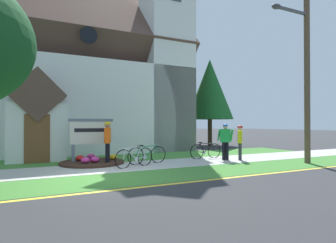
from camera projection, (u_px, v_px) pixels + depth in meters
ground at (86, 161)px, 11.96m from camera, size 140.00×140.00×0.00m
sidewalk_slab at (105, 168)px, 10.13m from camera, size 32.00×2.39×0.01m
grass_verge at (122, 179)px, 8.06m from camera, size 32.00×2.19×0.01m
church_lawn at (93, 159)px, 12.54m from camera, size 24.00×2.93×0.01m
curb_paint_stripe at (134, 188)px, 6.94m from camera, size 28.00×0.16×0.01m
church_building at (84, 78)px, 18.11m from camera, size 13.65×11.37×13.44m
church_sign at (91, 134)px, 11.48m from camera, size 1.86×0.20×1.90m
flower_bed at (92, 162)px, 11.22m from camera, size 2.65×2.65×0.34m
bicycle_silver at (147, 155)px, 11.21m from camera, size 1.80×0.28×0.80m
bicycle_white at (206, 151)px, 12.92m from camera, size 1.73×0.08×0.83m
bicycle_yellow at (135, 157)px, 10.37m from camera, size 1.71×0.61×0.86m
cyclist_in_green_jersey at (225, 139)px, 12.34m from camera, size 0.52×0.61×1.69m
cyclist_in_yellow_jersey at (240, 140)px, 12.32m from camera, size 0.51×0.52×1.61m
cyclist_in_white_jersey at (108, 139)px, 11.05m from camera, size 0.38×0.74×1.78m
utility_pole at (305, 50)px, 11.42m from camera, size 3.12×0.28×8.81m
roadside_conifer at (210, 89)px, 21.02m from camera, size 3.67×3.67×6.81m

